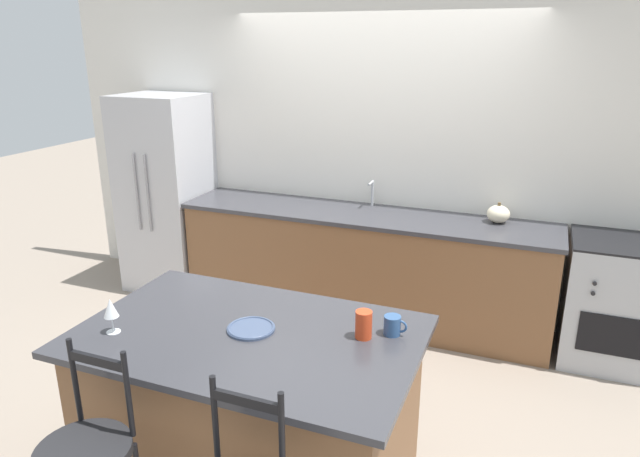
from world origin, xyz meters
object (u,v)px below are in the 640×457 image
(refrigerator, at_px, (167,194))
(coffee_mug, at_px, (393,325))
(dinner_plate, at_px, (251,328))
(tumbler_cup, at_px, (364,325))
(oven_range, at_px, (618,302))
(pumpkin_decoration, at_px, (498,214))
(wine_glass, at_px, (111,309))

(refrigerator, distance_m, coffee_mug, 3.25)
(dinner_plate, relative_size, tumbler_cup, 1.73)
(refrigerator, distance_m, oven_range, 3.89)
(oven_range, distance_m, tumbler_cup, 2.43)
(dinner_plate, height_order, tumbler_cup, tumbler_cup)
(oven_range, xyz_separation_m, tumbler_cup, (-1.33, -1.96, 0.53))
(pumpkin_decoration, bearing_deg, coffee_mug, -98.72)
(coffee_mug, height_order, tumbler_cup, tumbler_cup)
(oven_range, relative_size, wine_glass, 5.24)
(wine_glass, bearing_deg, tumbler_cup, 19.20)
(coffee_mug, relative_size, pumpkin_decoration, 0.66)
(coffee_mug, height_order, pumpkin_decoration, pumpkin_decoration)
(wine_glass, bearing_deg, dinner_plate, 23.74)
(oven_range, xyz_separation_m, dinner_plate, (-1.87, -2.09, 0.47))
(refrigerator, bearing_deg, dinner_plate, -46.08)
(tumbler_cup, bearing_deg, pumpkin_decoration, 78.38)
(dinner_plate, bearing_deg, pumpkin_decoration, 66.53)
(dinner_plate, xyz_separation_m, pumpkin_decoration, (0.97, 2.23, 0.06))
(dinner_plate, xyz_separation_m, coffee_mug, (0.66, 0.21, 0.04))
(refrigerator, bearing_deg, wine_glass, -59.39)
(oven_range, xyz_separation_m, coffee_mug, (-1.21, -1.88, 0.51))
(tumbler_cup, bearing_deg, coffee_mug, 33.54)
(wine_glass, height_order, tumbler_cup, wine_glass)
(dinner_plate, xyz_separation_m, tumbler_cup, (0.54, 0.13, 0.06))
(refrigerator, distance_m, pumpkin_decoration, 2.97)
(tumbler_cup, bearing_deg, refrigerator, 142.50)
(oven_range, height_order, dinner_plate, dinner_plate)
(oven_range, bearing_deg, pumpkin_decoration, 171.43)
(wine_glass, distance_m, coffee_mug, 1.36)
(oven_range, bearing_deg, wine_glass, -136.36)
(refrigerator, relative_size, oven_range, 1.95)
(oven_range, height_order, pumpkin_decoration, pumpkin_decoration)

